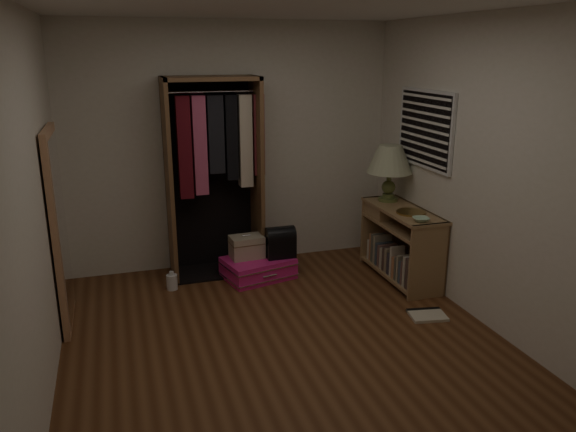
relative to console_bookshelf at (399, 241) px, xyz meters
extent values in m
plane|color=#522D17|center=(-1.54, -1.04, -0.39)|extent=(4.00, 4.00, 0.00)
cube|color=beige|center=(-1.54, 0.96, 0.91)|extent=(3.50, 0.02, 2.60)
cube|color=beige|center=(-1.54, -3.04, 0.91)|extent=(3.50, 0.02, 2.60)
cube|color=beige|center=(0.21, -1.04, 0.91)|extent=(0.02, 4.00, 2.60)
cube|color=beige|center=(-3.29, -1.04, 0.91)|extent=(0.02, 4.00, 2.60)
cube|color=white|center=(-1.54, -1.04, 2.21)|extent=(3.50, 4.00, 0.01)
cube|color=silver|center=(0.19, -0.04, 1.16)|extent=(0.03, 0.96, 0.76)
cube|color=black|center=(0.19, -0.04, 1.16)|extent=(0.03, 0.90, 0.70)
cube|color=white|center=(0.18, -0.04, 0.84)|extent=(0.01, 0.88, 0.02)
cube|color=white|center=(0.18, -0.04, 0.92)|extent=(0.01, 0.88, 0.02)
cube|color=white|center=(0.18, -0.04, 1.00)|extent=(0.01, 0.88, 0.02)
cube|color=white|center=(0.18, -0.04, 1.08)|extent=(0.01, 0.88, 0.02)
cube|color=white|center=(0.18, -0.04, 1.16)|extent=(0.01, 0.88, 0.02)
cube|color=white|center=(0.18, -0.04, 1.23)|extent=(0.01, 0.88, 0.02)
cube|color=white|center=(0.18, -0.04, 1.31)|extent=(0.01, 0.88, 0.02)
cube|color=white|center=(0.18, -0.04, 1.39)|extent=(0.01, 0.88, 0.02)
cube|color=white|center=(0.18, -0.04, 1.47)|extent=(0.01, 0.88, 0.02)
cube|color=olive|center=(0.00, -0.58, -0.02)|extent=(0.40, 0.03, 0.75)
cube|color=olive|center=(0.00, 0.49, -0.02)|extent=(0.40, 0.03, 0.75)
cube|color=olive|center=(0.00, -0.04, -0.33)|extent=(0.40, 1.04, 0.03)
cube|color=olive|center=(0.00, -0.04, 0.18)|extent=(0.40, 1.04, 0.03)
cube|color=olive|center=(0.00, -0.04, 0.34)|extent=(0.42, 1.12, 0.03)
cube|color=brown|center=(0.19, -0.04, -0.02)|extent=(0.02, 1.10, 0.75)
cube|color=olive|center=(-0.01, 0.29, 0.25)|extent=(0.36, 0.38, 0.13)
cube|color=gray|center=(-0.09, -0.52, -0.16)|extent=(0.15, 0.03, 0.32)
cube|color=#4C3833|center=(-0.09, -0.47, -0.16)|extent=(0.15, 0.05, 0.31)
cube|color=#B7AD99|center=(-0.07, -0.42, -0.17)|extent=(0.19, 0.04, 0.31)
cube|color=brown|center=(-0.06, -0.37, -0.20)|extent=(0.21, 0.03, 0.24)
cube|color=#3F4C59|center=(-0.06, -0.33, -0.21)|extent=(0.21, 0.04, 0.23)
cube|color=gray|center=(-0.09, -0.28, -0.18)|extent=(0.15, 0.03, 0.27)
cube|color=#59594C|center=(-0.08, -0.24, -0.20)|extent=(0.18, 0.03, 0.24)
cube|color=#B2724C|center=(-0.09, -0.19, -0.21)|extent=(0.15, 0.05, 0.22)
cube|color=beige|center=(-0.09, -0.14, -0.16)|extent=(0.15, 0.04, 0.32)
cube|color=#332D38|center=(-0.06, -0.09, -0.21)|extent=(0.21, 0.05, 0.22)
cube|color=gray|center=(-0.09, -0.03, -0.19)|extent=(0.16, 0.05, 0.26)
cube|color=#4C3833|center=(-0.07, 0.02, -0.19)|extent=(0.19, 0.04, 0.25)
cube|color=#B7AD99|center=(-0.09, 0.08, -0.21)|extent=(0.15, 0.05, 0.23)
cube|color=brown|center=(-0.06, 0.13, -0.20)|extent=(0.21, 0.05, 0.24)
cube|color=#3F4C59|center=(-0.07, 0.19, -0.20)|extent=(0.20, 0.04, 0.25)
cube|color=gray|center=(-0.06, 0.24, -0.16)|extent=(0.20, 0.04, 0.31)
cube|color=#59594C|center=(-0.09, 0.29, -0.16)|extent=(0.16, 0.05, 0.32)
cube|color=#B2724C|center=(-0.08, 0.34, -0.17)|extent=(0.17, 0.03, 0.31)
cube|color=beige|center=(-0.09, 0.38, -0.21)|extent=(0.16, 0.04, 0.22)
cube|color=brown|center=(-2.24, 0.70, 0.63)|extent=(0.04, 0.50, 2.05)
cube|color=brown|center=(-1.33, 0.70, 0.63)|extent=(0.04, 0.50, 2.05)
cube|color=brown|center=(-1.79, 0.70, 1.64)|extent=(0.95, 0.50, 0.04)
cube|color=black|center=(-1.79, 0.93, 0.63)|extent=(0.95, 0.02, 2.05)
cube|color=black|center=(-1.79, 0.70, -0.38)|extent=(0.95, 0.50, 0.02)
cylinder|color=silver|center=(-1.79, 0.70, 1.51)|extent=(0.87, 0.02, 0.02)
cube|color=#590F19|center=(-2.07, 0.68, 0.97)|extent=(0.14, 0.11, 1.02)
cube|color=#BF4C72|center=(-1.92, 0.68, 0.98)|extent=(0.13, 0.12, 0.99)
cube|color=black|center=(-1.75, 0.68, 1.09)|extent=(0.16, 0.11, 0.78)
cube|color=black|center=(-1.60, 0.68, 1.05)|extent=(0.12, 0.11, 0.86)
cube|color=beige|center=(-1.45, 0.68, 1.01)|extent=(0.13, 0.14, 0.94)
cube|color=maroon|center=(-1.32, 0.68, 1.06)|extent=(0.11, 0.13, 0.82)
cube|color=tan|center=(-3.24, -0.04, 0.46)|extent=(0.05, 0.80, 1.70)
cube|color=white|center=(-3.21, -0.04, 0.46)|extent=(0.01, 0.68, 1.58)
cube|color=#E21B7B|center=(-1.41, 0.41, -0.29)|extent=(0.78, 0.63, 0.21)
cube|color=silver|center=(-1.41, 0.41, -0.35)|extent=(0.80, 0.65, 0.01)
cube|color=silver|center=(-1.41, 0.41, -0.23)|extent=(0.80, 0.65, 0.01)
cylinder|color=silver|center=(-1.35, 0.17, -0.29)|extent=(0.16, 0.05, 0.02)
cube|color=tan|center=(-1.51, 0.47, -0.06)|extent=(0.35, 0.25, 0.23)
cube|color=brown|center=(-1.51, 0.47, -0.02)|extent=(0.36, 0.26, 0.01)
cylinder|color=silver|center=(-1.51, 0.47, 0.06)|extent=(0.10, 0.02, 0.02)
cube|color=black|center=(-1.17, 0.39, -0.06)|extent=(0.30, 0.20, 0.23)
cylinder|color=black|center=(-1.17, 0.39, 0.05)|extent=(0.30, 0.20, 0.20)
cylinder|color=#4E5A2B|center=(0.00, 0.30, 0.37)|extent=(0.25, 0.25, 0.03)
cylinder|color=#4E5A2B|center=(0.00, 0.30, 0.41)|extent=(0.15, 0.15, 0.04)
sphere|color=#4E5A2B|center=(0.00, 0.30, 0.50)|extent=(0.18, 0.18, 0.14)
cylinder|color=#4E5A2B|center=(0.00, 0.30, 0.62)|extent=(0.06, 0.06, 0.09)
cone|color=beige|center=(0.00, 0.30, 0.81)|extent=(0.59, 0.59, 0.29)
cone|color=silver|center=(0.00, 0.30, 0.81)|extent=(0.53, 0.53, 0.27)
cylinder|color=olive|center=(0.00, -0.20, 0.36)|extent=(0.38, 0.38, 0.02)
imported|color=#ADD0AE|center=(-0.05, -0.47, 0.37)|extent=(0.17, 0.17, 0.04)
cylinder|color=silver|center=(-2.30, 0.37, -0.32)|extent=(0.12, 0.12, 0.15)
cylinder|color=silver|center=(-2.30, 0.37, -0.22)|extent=(0.05, 0.05, 0.04)
cube|color=beige|center=(-0.19, -0.92, -0.38)|extent=(0.35, 0.30, 0.03)
cube|color=black|center=(-0.17, -0.82, -0.38)|extent=(0.32, 0.10, 0.03)
camera|label=1|loc=(-2.75, -4.90, 1.90)|focal=35.00mm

